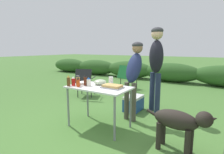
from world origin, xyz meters
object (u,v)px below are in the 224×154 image
food_tray (112,86)px  plate_stack (84,83)px  mixing_bowl (100,82)px  spice_jar (78,81)px  mayo_bottle (89,82)px  hot_sauce_bottle (78,82)px  ketchup_bottle (73,81)px  bbq_sauce_bottle (85,80)px  standing_person_with_beanie (156,59)px  paper_cup_stack (111,81)px  standing_person_in_gray_fleece (134,70)px  camp_chair_near_hedge (85,81)px  beer_bottle (68,81)px  dog (180,122)px  folding_table (99,91)px  cooler_box (133,103)px  camp_chair_green_behind_table (127,76)px

food_tray → plate_stack: 0.64m
mixing_bowl → spice_jar: (-0.29, -0.27, 0.04)m
mayo_bottle → hot_sauce_bottle: 0.19m
ketchup_bottle → bbq_sauce_bottle: 0.22m
standing_person_with_beanie → hot_sauce_bottle: bearing=-86.3°
ketchup_bottle → food_tray: bearing=16.3°
food_tray → paper_cup_stack: paper_cup_stack is taller
food_tray → mixing_bowl: (-0.34, 0.12, 0.02)m
standing_person_in_gray_fleece → food_tray: bearing=-90.0°
bbq_sauce_bottle → camp_chair_near_hedge: 1.96m
beer_bottle → dog: (1.86, 0.18, -0.40)m
mayo_bottle → standing_person_in_gray_fleece: standing_person_in_gray_fleece is taller
food_tray → beer_bottle: size_ratio=1.77×
standing_person_in_gray_fleece → camp_chair_near_hedge: size_ratio=1.84×
dog → folding_table: bearing=-87.4°
food_tray → beer_bottle: (-0.74, -0.28, 0.07)m
paper_cup_stack → mayo_bottle: mayo_bottle is taller
beer_bottle → standing_person_in_gray_fleece: size_ratio=0.13×
plate_stack → standing_person_with_beanie: bearing=51.8°
dog → food_tray: bearing=-90.0°
paper_cup_stack → bbq_sauce_bottle: size_ratio=0.75×
cooler_box → ketchup_bottle: bearing=-24.6°
paper_cup_stack → camp_chair_green_behind_table: (-1.07, 2.69, -0.35)m
food_tray → mayo_bottle: size_ratio=2.24×
plate_stack → hot_sauce_bottle: 0.26m
paper_cup_stack → spice_jar: 0.60m
ketchup_bottle → dog: bearing=3.1°
spice_jar → mayo_bottle: bearing=19.6°
ketchup_bottle → camp_chair_near_hedge: ketchup_bottle is taller
plate_stack → hot_sauce_bottle: hot_sauce_bottle is taller
food_tray → spice_jar: spice_jar is taller
plate_stack → camp_chair_near_hedge: camp_chair_near_hedge is taller
hot_sauce_bottle → mayo_bottle: bearing=52.8°
plate_stack → camp_chair_green_behind_table: size_ratio=0.29×
spice_jar → cooler_box: (0.54, 1.22, -0.66)m
hot_sauce_bottle → camp_chair_near_hedge: hot_sauce_bottle is taller
ketchup_bottle → camp_chair_near_hedge: (-1.08, 1.55, -0.35)m
hot_sauce_bottle → standing_person_in_gray_fleece: standing_person_in_gray_fleece is taller
mixing_bowl → bbq_sauce_bottle: size_ratio=1.15×
beer_bottle → dog: 1.91m
folding_table → bbq_sauce_bottle: bearing=-167.5°
beer_bottle → mixing_bowl: bearing=45.4°
beer_bottle → standing_person_with_beanie: bearing=55.0°
plate_stack → bbq_sauce_bottle: (0.13, -0.10, 0.08)m
standing_person_in_gray_fleece → camp_chair_green_behind_table: standing_person_in_gray_fleece is taller
dog → beer_bottle: bearing=-79.2°
standing_person_in_gray_fleece → dog: size_ratio=1.65×
camp_chair_green_behind_table → hot_sauce_bottle: bearing=-62.3°
food_tray → standing_person_with_beanie: bearing=75.2°
bbq_sauce_bottle → camp_chair_green_behind_table: (-0.71, 2.98, -0.37)m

